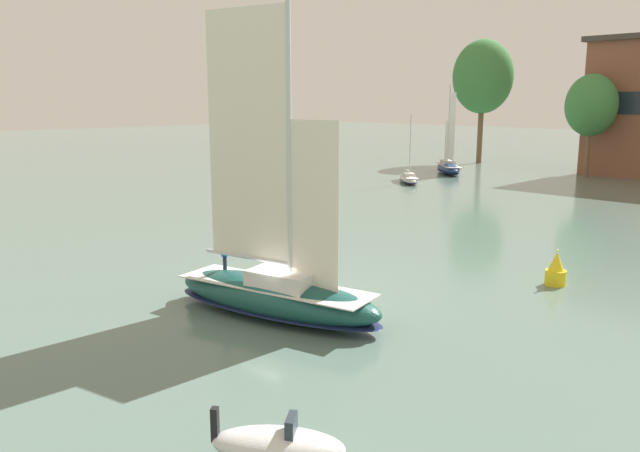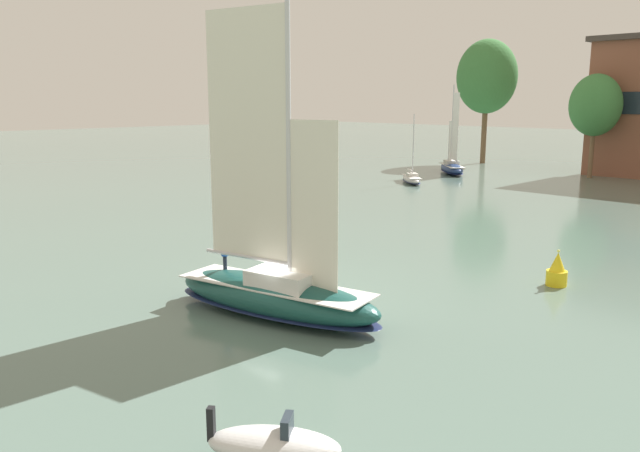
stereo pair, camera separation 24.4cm
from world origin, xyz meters
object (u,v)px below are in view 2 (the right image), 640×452
at_px(sailboat_moored_mid_channel, 452,167).
at_px(tree_shore_right, 487,77).
at_px(sailboat_moored_outer_mooring, 411,179).
at_px(tree_shore_center, 595,105).
at_px(motor_tender, 274,445).
at_px(channel_buoy, 557,271).
at_px(sailboat_main, 275,291).

bearing_deg(sailboat_moored_mid_channel, tree_shore_right, 107.01).
bearing_deg(sailboat_moored_outer_mooring, tree_shore_center, 58.19).
xyz_separation_m(sailboat_moored_outer_mooring, motor_tender, (34.12, -51.15, -0.10)).
height_order(sailboat_moored_outer_mooring, channel_buoy, sailboat_moored_outer_mooring).
xyz_separation_m(sailboat_moored_mid_channel, sailboat_moored_outer_mooring, (2.24, -12.06, -0.40)).
relative_size(sailboat_main, sailboat_moored_outer_mooring, 1.84).
relative_size(tree_shore_right, channel_buoy, 9.58).
distance_m(sailboat_moored_outer_mooring, motor_tender, 61.49).
height_order(sailboat_moored_mid_channel, channel_buoy, sailboat_moored_mid_channel).
relative_size(sailboat_main, sailboat_moored_mid_channel, 1.28).
relative_size(tree_shore_right, sailboat_moored_mid_channel, 1.61).
bearing_deg(tree_shore_right, sailboat_main, -65.83).
bearing_deg(motor_tender, tree_shore_right, 117.47).
distance_m(tree_shore_center, sailboat_moored_mid_channel, 19.68).
bearing_deg(sailboat_main, tree_shore_center, 100.40).
xyz_separation_m(tree_shore_right, sailboat_moored_mid_channel, (4.99, -16.31, -12.66)).
relative_size(tree_shore_center, channel_buoy, 6.58).
xyz_separation_m(tree_shore_right, motor_tender, (41.35, -79.52, -13.16)).
bearing_deg(sailboat_main, sailboat_moored_outer_mooring, 119.95).
bearing_deg(tree_shore_right, tree_shore_center, -19.66).
height_order(tree_shore_center, sailboat_moored_mid_channel, tree_shore_center).
xyz_separation_m(tree_shore_right, sailboat_moored_outer_mooring, (7.23, -28.37, -13.06)).
height_order(tree_shore_center, sailboat_main, sailboat_main).
bearing_deg(tree_shore_right, motor_tender, -62.53).
distance_m(tree_shore_center, channel_buoy, 54.28).
bearing_deg(motor_tender, tree_shore_center, 106.22).
bearing_deg(sailboat_moored_outer_mooring, sailboat_moored_mid_channel, 100.52).
relative_size(tree_shore_right, motor_tender, 4.87).
distance_m(sailboat_moored_mid_channel, motor_tender, 72.93).
xyz_separation_m(sailboat_main, channel_buoy, (7.13, 14.22, -0.40)).
bearing_deg(channel_buoy, motor_tender, -84.64).
relative_size(tree_shore_center, sailboat_main, 0.86).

